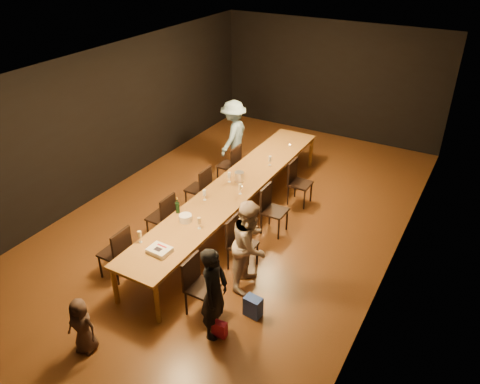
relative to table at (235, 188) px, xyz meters
The scene contains 30 objects.
ground 0.70m from the table, ahead, with size 10.00×10.00×0.00m, color #412810.
room_shell 1.38m from the table, ahead, with size 6.04×10.04×3.02m.
table is the anchor object (origin of this frame).
chair_right_0 2.56m from the table, 70.50° to the right, with size 0.42×0.42×0.93m, color black, non-canonical shape.
chair_right_1 1.49m from the table, 54.69° to the right, with size 0.42×0.42×0.93m, color black, non-canonical shape.
chair_right_2 0.88m from the table, ahead, with size 0.42×0.42×0.93m, color black, non-canonical shape.
chair_right_3 1.49m from the table, 54.69° to the left, with size 0.42×0.42×0.93m, color black, non-canonical shape.
chair_left_0 2.56m from the table, 109.50° to the right, with size 0.42×0.42×0.93m, color black, non-canonical shape.
chair_left_1 1.49m from the table, 125.31° to the right, with size 0.42×0.42×0.93m, color black, non-canonical shape.
chair_left_2 0.88m from the table, behind, with size 0.42×0.42×0.93m, color black, non-canonical shape.
chair_left_3 1.49m from the table, 125.31° to the left, with size 0.42×0.42×0.93m, color black, non-canonical shape.
woman_birthday 2.92m from the table, 65.28° to the right, with size 0.52×0.34×1.44m, color black.
woman_tan 1.89m from the table, 52.53° to the right, with size 0.74×0.58×1.53m, color #C4A993.
man_blue 2.25m from the table, 120.81° to the left, with size 1.06×0.61×1.65m, color #81AAC7.
child 3.80m from the table, 92.23° to the right, with size 0.42×0.27×0.86m, color #402C24.
gift_bag_red 3.05m from the table, 63.98° to the right, with size 0.21×0.11×0.24m, color #C71D40.
gift_bag_blue 2.66m from the table, 53.95° to the right, with size 0.26×0.17×0.32m, color #2947B4.
birthday_cake 2.33m from the table, 88.97° to the right, with size 0.34×0.28×0.08m.
plate_stack 1.44m from the table, 94.41° to the right, with size 0.21×0.21×0.12m, color white.
champagne_bottle 1.36m from the table, 106.52° to the right, with size 0.07×0.07×0.30m, color black, non-canonical shape.
ice_bucket 0.26m from the table, 94.86° to the left, with size 0.18×0.18×0.20m, color silver.
wineglass_0 2.31m from the table, 99.43° to the right, with size 0.06×0.06×0.21m, color beige, non-canonical shape.
wineglass_1 1.52m from the table, 82.11° to the right, with size 0.06×0.06×0.21m, color beige, non-canonical shape.
wineglass_2 0.75m from the table, 106.61° to the right, with size 0.06×0.06×0.21m, color silver, non-canonical shape.
wineglass_3 0.35m from the table, 40.91° to the right, with size 0.06×0.06×0.21m, color beige, non-canonical shape.
wineglass_4 0.25m from the table, 152.21° to the left, with size 0.06×0.06×0.21m, color silver, non-canonical shape.
wineglass_5 1.14m from the table, 80.26° to the left, with size 0.06×0.06×0.21m, color silver, non-canonical shape.
tealight_near 2.35m from the table, 86.35° to the right, with size 0.05×0.05×0.03m, color #B2B7B2.
tealight_mid 0.16m from the table, ahead, with size 0.05×0.05×0.03m, color #B2B7B2.
tealight_far 2.19m from the table, 86.08° to the left, with size 0.05×0.05×0.03m, color #B2B7B2.
Camera 1 is at (3.89, -6.65, 5.07)m, focal length 35.00 mm.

